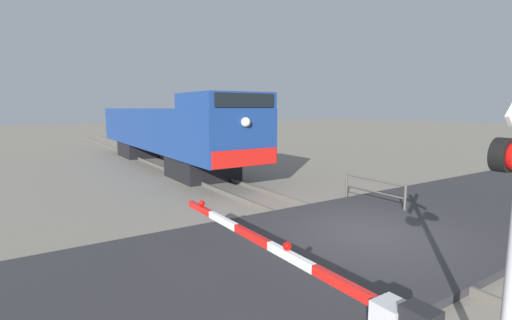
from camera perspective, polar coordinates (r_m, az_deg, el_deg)
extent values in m
plane|color=gray|center=(9.92, 16.68, -11.53)|extent=(160.00, 160.00, 0.00)
cube|color=#59544C|center=(9.39, 13.80, -12.07)|extent=(0.08, 80.00, 0.15)
cube|color=#59544C|center=(10.44, 19.28, -10.24)|extent=(0.08, 80.00, 0.15)
cube|color=#2D2D30|center=(9.90, 16.69, -11.08)|extent=(36.00, 5.82, 0.16)
cube|color=black|center=(17.52, -8.37, -1.07)|extent=(2.54, 3.20, 1.05)
cube|color=black|center=(26.45, -17.13, 1.70)|extent=(2.54, 3.20, 1.05)
cube|color=navy|center=(21.78, -13.79, 4.83)|extent=(2.99, 17.40, 2.19)
cube|color=navy|center=(15.28, -4.99, 9.08)|extent=(2.93, 3.30, 0.64)
cube|color=black|center=(13.83, -1.65, 9.23)|extent=(2.54, 0.06, 0.51)
cube|color=red|center=(13.94, -1.59, 0.32)|extent=(2.84, 0.08, 0.64)
sphere|color=#F2EACC|center=(13.82, -1.59, 5.87)|extent=(0.36, 0.36, 0.36)
cylinder|color=black|center=(4.34, 33.85, 0.64)|extent=(0.34, 0.14, 0.34)
cube|color=red|center=(5.20, 13.24, -18.18)|extent=(0.10, 1.10, 0.14)
cube|color=white|center=(5.93, 5.29, -14.58)|extent=(0.10, 1.10, 0.14)
cube|color=red|center=(6.77, -0.63, -11.64)|extent=(0.10, 1.10, 0.14)
cube|color=white|center=(7.67, -5.11, -9.28)|extent=(0.10, 1.10, 0.14)
cube|color=red|center=(8.62, -8.59, -7.40)|extent=(0.10, 1.10, 0.14)
sphere|color=red|center=(5.93, 4.84, -13.11)|extent=(0.14, 0.14, 0.14)
sphere|color=red|center=(8.50, -8.36, -6.63)|extent=(0.14, 0.14, 0.14)
cylinder|color=#4C4742|center=(12.21, 21.99, -5.78)|extent=(0.08, 0.08, 0.95)
cylinder|color=#4C4742|center=(13.66, 13.79, -4.00)|extent=(0.08, 0.08, 0.95)
cylinder|color=#4C4742|center=(12.81, 17.73, -2.96)|extent=(0.06, 2.38, 0.06)
cylinder|color=#4C4742|center=(12.89, 17.66, -4.65)|extent=(0.06, 2.38, 0.06)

